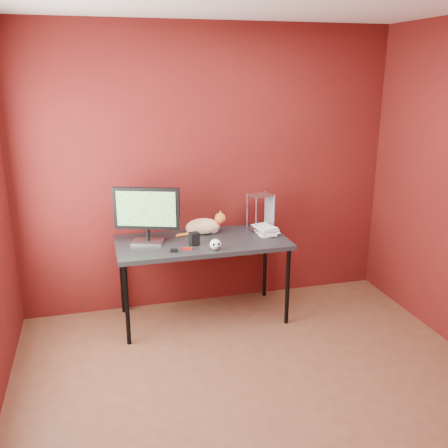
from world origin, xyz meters
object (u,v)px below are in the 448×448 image
object	(u,v)px
desk	(202,246)
book_stack	(259,189)
monitor	(147,212)
cat	(204,226)
speaker	(194,239)
skull_mug	(215,244)

from	to	relation	value
desk	book_stack	bearing A→B (deg)	3.14
desk	monitor	bearing A→B (deg)	172.72
monitor	cat	distance (m)	0.57
cat	desk	bearing A→B (deg)	-97.03
speaker	book_stack	distance (m)	0.73
skull_mug	book_stack	bearing A→B (deg)	34.32
monitor	speaker	bearing A→B (deg)	-2.68
cat	book_stack	bearing A→B (deg)	-8.07
cat	skull_mug	bearing A→B (deg)	-80.22
monitor	cat	size ratio (longest dim) A/B	1.19
skull_mug	speaker	xyz separation A→B (m)	(-0.15, 0.17, 0.00)
monitor	skull_mug	size ratio (longest dim) A/B	5.78
desk	skull_mug	world-z (taller)	skull_mug
monitor	cat	world-z (taller)	monitor
desk	book_stack	xyz separation A→B (m)	(0.53, 0.03, 0.48)
cat	skull_mug	xyz separation A→B (m)	(0.00, -0.44, -0.03)
monitor	book_stack	distance (m)	1.01
skull_mug	speaker	world-z (taller)	speaker
cat	book_stack	world-z (taller)	book_stack
desk	monitor	xyz separation A→B (m)	(-0.47, 0.06, 0.32)
skull_mug	book_stack	distance (m)	0.67
desk	monitor	distance (m)	0.57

